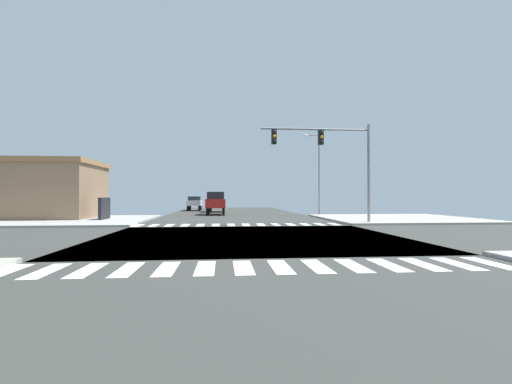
% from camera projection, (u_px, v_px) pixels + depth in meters
% --- Properties ---
extents(ground, '(90.00, 90.00, 0.05)m').
position_uv_depth(ground, '(251.00, 237.00, 17.09)').
color(ground, '#353733').
extents(sidewalk_corner_ne, '(12.00, 12.00, 0.14)m').
position_uv_depth(sidewalk_corner_ne, '(397.00, 218.00, 30.22)').
color(sidewalk_corner_ne, '#A09B91').
rests_on(sidewalk_corner_ne, ground).
extents(sidewalk_corner_nw, '(12.00, 12.00, 0.14)m').
position_uv_depth(sidewalk_corner_nw, '(68.00, 220.00, 27.86)').
color(sidewalk_corner_nw, '#9C9B94').
rests_on(sidewalk_corner_nw, ground).
extents(crosswalk_near, '(13.50, 2.00, 0.01)m').
position_uv_depth(crosswalk_near, '(262.00, 267.00, 9.79)').
color(crosswalk_near, white).
rests_on(crosswalk_near, ground).
extents(crosswalk_far, '(13.50, 2.00, 0.01)m').
position_uv_depth(crosswalk_far, '(238.00, 225.00, 24.33)').
color(crosswalk_far, white).
rests_on(crosswalk_far, ground).
extents(traffic_signal_mast, '(7.63, 0.55, 6.88)m').
position_uv_depth(traffic_signal_mast, '(328.00, 149.00, 25.11)').
color(traffic_signal_mast, gray).
rests_on(traffic_signal_mast, ground).
extents(street_lamp, '(1.78, 0.32, 8.03)m').
position_uv_depth(street_lamp, '(317.00, 167.00, 36.16)').
color(street_lamp, gray).
rests_on(street_lamp, ground).
extents(bank_building, '(14.94, 7.36, 4.84)m').
position_uv_depth(bank_building, '(12.00, 190.00, 29.94)').
color(bank_building, '#896A4D').
rests_on(bank_building, ground).
extents(suv_nearside_1, '(1.96, 4.60, 2.34)m').
position_uv_depth(suv_nearside_1, '(217.00, 200.00, 44.51)').
color(suv_nearside_1, black).
rests_on(suv_nearside_1, ground).
extents(suv_farside_2, '(1.96, 4.60, 2.34)m').
position_uv_depth(suv_farside_2, '(216.00, 201.00, 37.71)').
color(suv_farside_2, black).
rests_on(suv_farside_2, ground).
extents(sedan_crossing_1, '(1.80, 4.30, 1.88)m').
position_uv_depth(sedan_crossing_1, '(195.00, 202.00, 48.46)').
color(sedan_crossing_1, black).
rests_on(sedan_crossing_1, ground).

